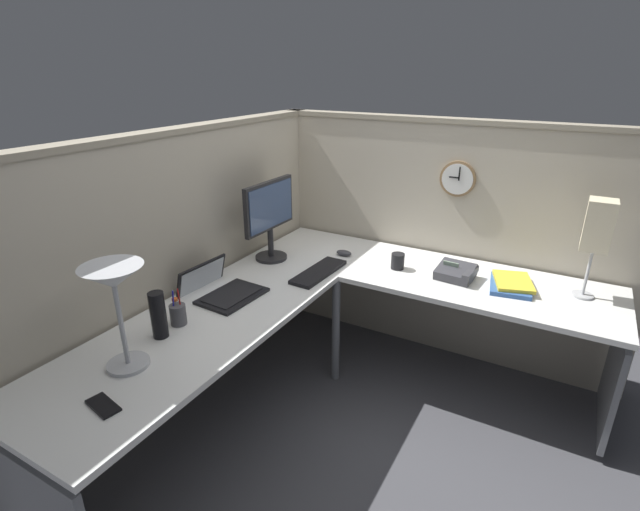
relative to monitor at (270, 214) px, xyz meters
The scene contains 17 objects.
ground_plane 1.22m from the monitor, 105.70° to the right, with size 6.80×6.80×0.00m, color #47474C.
cubicle_wall_back 0.63m from the monitor, 156.91° to the left, with size 2.57×0.12×1.58m.
cubicle_wall_right 1.16m from the monitor, 52.59° to the right, with size 0.12×2.37×1.58m.
desk 0.85m from the monitor, 115.37° to the right, with size 2.35×2.15×0.73m.
monitor is the anchor object (origin of this frame).
laptop 0.61m from the monitor, behind, with size 0.36×0.40×0.22m.
keyboard 0.48m from the monitor, 98.58° to the right, with size 0.43×0.14×0.02m, color black.
computer_mouse 0.54m from the monitor, 54.11° to the right, with size 0.06×0.10×0.03m, color #38383D.
desk_lamp_dome 1.25m from the monitor, behind, with size 0.24×0.24×0.44m.
pen_cup 0.92m from the monitor, behind, with size 0.08×0.08×0.18m.
cell_phone 1.51m from the monitor, 169.42° to the right, with size 0.07×0.14×0.01m, color black.
thermos_flask 1.03m from the monitor, behind, with size 0.07×0.07×0.22m, color black.
office_phone 1.17m from the monitor, 76.35° to the right, with size 0.21×0.22×0.11m.
book_stack 1.46m from the monitor, 77.76° to the right, with size 0.32×0.27×0.04m.
desk_lamp_paper 1.79m from the monitor, 77.84° to the right, with size 0.13×0.13×0.53m.
coffee_mug 0.83m from the monitor, 72.15° to the right, with size 0.08×0.08×0.10m, color black.
wall_clock 1.18m from the monitor, 56.71° to the right, with size 0.04×0.22×0.22m.
Camera 1 is at (-2.08, -0.98, 1.87)m, focal length 26.35 mm.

